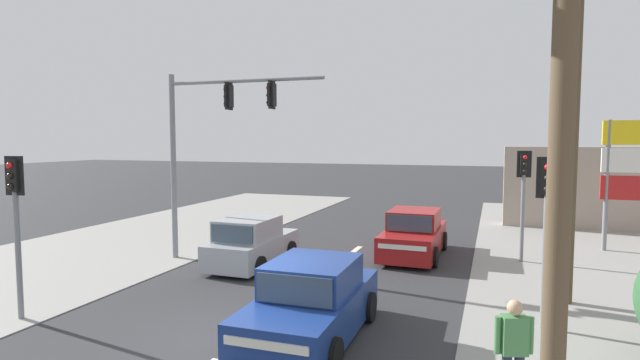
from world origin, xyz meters
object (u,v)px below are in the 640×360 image
traffic_signal_mast (207,132)px  hatchback_kerbside_parked (251,243)px  utility_pole_foreground_right (550,46)px  shopping_plaza_sign (636,167)px  utility_pole_midground_right (575,79)px  sedan_receding_far (312,304)px  pedestrian_at_kerb (514,348)px  pedestal_signal_far_median (523,187)px  sedan_crossing_left (414,235)px  pedestal_signal_right_kerb (547,213)px  pedestal_signal_left_kerb (16,209)px

traffic_signal_mast → hatchback_kerbside_parked: (1.57, -0.12, -3.44)m
utility_pole_foreground_right → shopping_plaza_sign: size_ratio=1.96×
utility_pole_foreground_right → utility_pole_midground_right: utility_pole_midground_right is taller
shopping_plaza_sign → sedan_receding_far: 13.50m
utility_pole_foreground_right → utility_pole_midground_right: (1.19, 7.11, 0.42)m
shopping_plaza_sign → pedestrian_at_kerb: (-4.25, -12.21, -2.06)m
pedestal_signal_far_median → hatchback_kerbside_parked: (-7.93, -3.27, -1.71)m
utility_pole_foreground_right → hatchback_kerbside_parked: 11.66m
shopping_plaza_sign → sedan_crossing_left: bearing=-157.2°
hatchback_kerbside_parked → pedestal_signal_right_kerb: bearing=-18.7°
sedan_crossing_left → pedestrian_at_kerb: (2.82, -9.23, 0.22)m
pedestal_signal_right_kerb → sedan_receding_far: size_ratio=0.84×
shopping_plaza_sign → pedestrian_at_kerb: bearing=-109.2°
utility_pole_midground_right → sedan_crossing_left: (-4.19, 3.76, -4.60)m
traffic_signal_mast → pedestrian_at_kerb: traffic_signal_mast is taller
traffic_signal_mast → hatchback_kerbside_parked: size_ratio=1.64×
utility_pole_midground_right → pedestal_signal_right_kerb: utility_pole_midground_right is taller
pedestrian_at_kerb → pedestal_signal_far_median: bearing=86.6°
pedestal_signal_right_kerb → sedan_crossing_left: bearing=121.5°
shopping_plaza_sign → utility_pole_midground_right: bearing=-113.1°
pedestal_signal_far_median → hatchback_kerbside_parked: pedestal_signal_far_median is taller
pedestal_signal_right_kerb → pedestal_signal_far_median: (-0.13, 6.00, 0.00)m
sedan_receding_far → hatchback_kerbside_parked: size_ratio=1.16×
pedestal_signal_right_kerb → sedan_receding_far: pedestal_signal_right_kerb is taller
pedestal_signal_left_kerb → pedestrian_at_kerb: pedestal_signal_left_kerb is taller
utility_pole_midground_right → pedestal_signal_far_median: (-0.81, 4.02, -2.88)m
pedestal_signal_left_kerb → sedan_receding_far: pedestal_signal_left_kerb is taller
utility_pole_midground_right → hatchback_kerbside_parked: (-8.74, 0.75, -4.60)m
utility_pole_foreground_right → pedestrian_at_kerb: 4.28m
utility_pole_midground_right → sedan_crossing_left: size_ratio=2.37×
utility_pole_midground_right → sedan_receding_far: bearing=-141.4°
utility_pole_midground_right → shopping_plaza_sign: 7.68m
pedestal_signal_left_kerb → pedestal_signal_far_median: size_ratio=1.00×
utility_pole_midground_right → shopping_plaza_sign: bearing=66.9°
pedestal_signal_far_median → shopping_plaza_sign: 4.61m
utility_pole_foreground_right → pedestal_signal_left_kerb: 10.65m
traffic_signal_mast → sedan_receding_far: size_ratio=1.41×
pedestal_signal_right_kerb → sedan_crossing_left: pedestal_signal_right_kerb is taller
utility_pole_foreground_right → sedan_receding_far: size_ratio=2.13×
utility_pole_foreground_right → hatchback_kerbside_parked: bearing=133.8°
hatchback_kerbside_parked → pedestrian_at_kerb: pedestrian_at_kerb is taller
utility_pole_foreground_right → pedestal_signal_left_kerb: (-10.16, 2.03, -2.46)m
traffic_signal_mast → pedestrian_at_kerb: bearing=-35.3°
traffic_signal_mast → shopping_plaza_sign: bearing=24.0°
traffic_signal_mast → sedan_receding_far: 7.97m
hatchback_kerbside_parked → sedan_crossing_left: bearing=33.6°
sedan_receding_far → pedestrian_at_kerb: 3.92m
pedestal_signal_right_kerb → pedestal_signal_left_kerb: (-10.68, -3.11, 0.00)m
pedestal_signal_left_kerb → pedestal_signal_right_kerb: bearing=16.2°
utility_pole_midground_right → shopping_plaza_sign: size_ratio=2.20×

